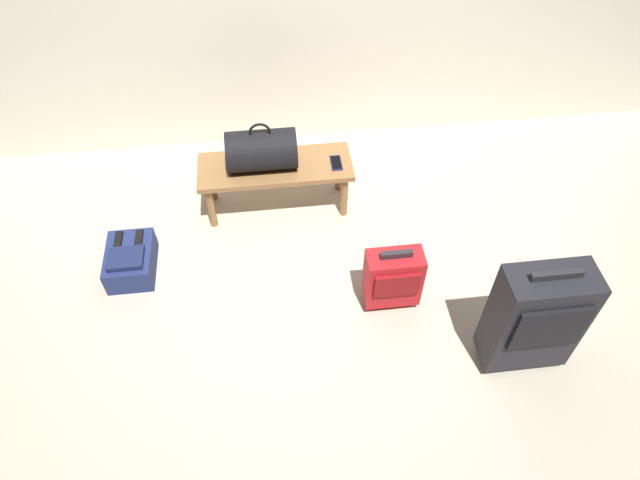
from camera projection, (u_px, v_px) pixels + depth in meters
name	position (u px, v px, depth m)	size (l,w,h in m)	color
ground_plane	(331.00, 294.00, 3.44)	(6.60, 6.60, 0.00)	#B2A893
bench	(275.00, 171.00, 3.71)	(1.00, 0.36, 0.37)	olive
duffel_bag_black	(262.00, 150.00, 3.56)	(0.44, 0.26, 0.34)	black
cell_phone	(336.00, 163.00, 3.68)	(0.07, 0.14, 0.01)	#191E4C
suitcase_upright_charcoal	(536.00, 318.00, 2.87)	(0.45, 0.25, 0.75)	black
suitcase_small_red	(393.00, 278.00, 3.23)	(0.32, 0.19, 0.46)	red
backpack_navy	(131.00, 260.00, 3.50)	(0.28, 0.38, 0.21)	navy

